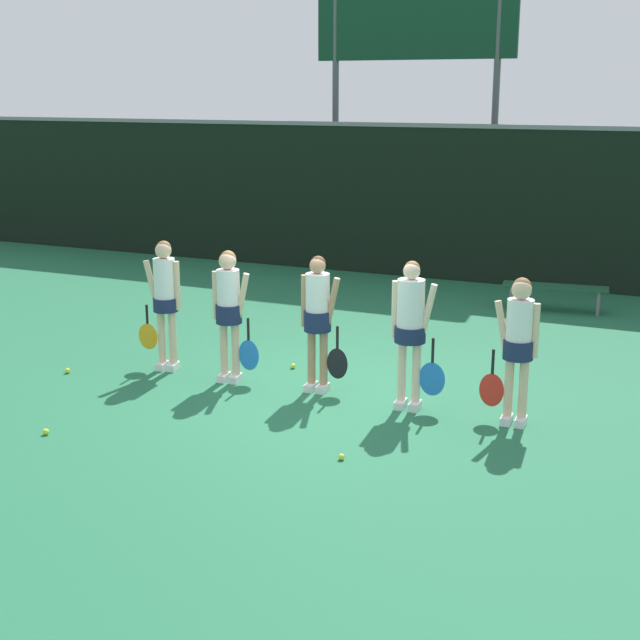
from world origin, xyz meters
name	(u,v)px	position (x,y,z in m)	size (l,w,h in m)	color
ground_plane	(323,392)	(0.00, 0.00, 0.00)	(140.00, 140.00, 0.00)	#216642
fence_windscreen	(473,204)	(0.00, 7.12, 1.51)	(60.00, 0.08, 2.99)	black
scoreboard	(414,39)	(-1.87, 9.05, 4.62)	(4.33, 0.15, 5.86)	#515156
bench_courtside	(555,289)	(1.89, 5.41, 0.37)	(1.76, 0.55, 0.43)	#19472D
player_0	(165,295)	(-2.29, 0.05, 1.01)	(0.61, 0.34, 1.73)	beige
player_1	(229,305)	(-1.27, -0.04, 0.99)	(0.62, 0.33, 1.69)	beige
player_2	(318,314)	(-0.09, 0.05, 0.98)	(0.62, 0.34, 1.69)	tan
player_3	(411,323)	(1.14, -0.09, 1.03)	(0.66, 0.36, 1.75)	beige
player_4	(518,339)	(2.37, -0.10, 0.98)	(0.62, 0.33, 1.66)	beige
tennis_ball_0	(67,371)	(-3.38, -0.65, 0.03)	(0.07, 0.07, 0.07)	#CCE033
tennis_ball_1	(293,366)	(-0.76, 0.73, 0.03)	(0.07, 0.07, 0.07)	#CCE033
tennis_ball_3	(494,381)	(1.85, 1.21, 0.03)	(0.07, 0.07, 0.07)	#CCE033
tennis_ball_4	(341,457)	(1.00, -1.81, 0.03)	(0.07, 0.07, 0.07)	#CCE033
tennis_ball_5	(46,432)	(-2.19, -2.48, 0.03)	(0.07, 0.07, 0.07)	#CCE033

